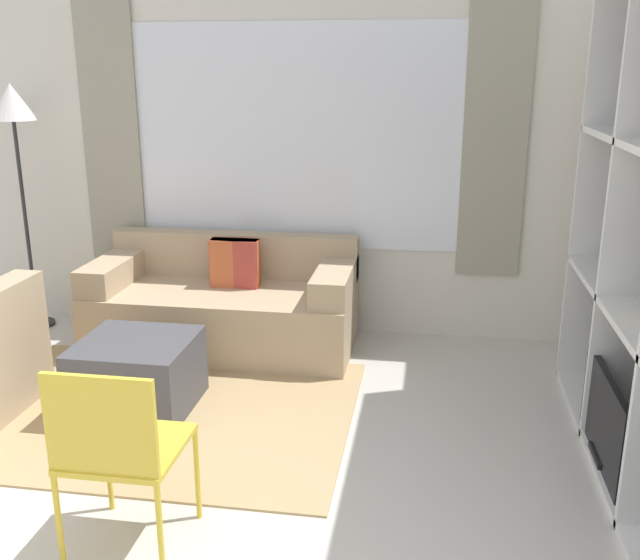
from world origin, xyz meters
The scene contains 6 objects.
wall_back centered at (0.00, 3.43, 1.36)m, with size 5.68×0.11×2.70m.
area_rug centered at (-0.89, 1.86, 0.01)m, with size 2.97×1.72×0.01m, color tan.
couch_main centered at (-0.43, 2.94, 0.30)m, with size 1.84×0.88×0.79m.
ottoman centered at (-0.66, 1.88, 0.21)m, with size 0.64×0.63×0.43m.
floor_lamp centered at (-2.02, 3.12, 1.58)m, with size 0.34×0.34×1.83m.
folding_chair centered at (-0.18, 0.61, 0.52)m, with size 0.44×0.46×0.86m.
Camera 1 is at (1.00, -1.72, 1.93)m, focal length 40.00 mm.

